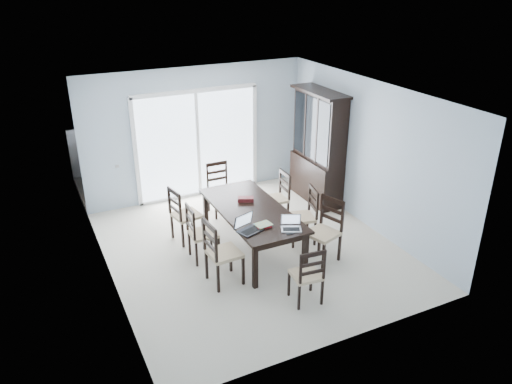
# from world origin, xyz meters

# --- Properties ---
(floor) EXTENTS (5.00, 5.00, 0.00)m
(floor) POSITION_xyz_m (0.00, 0.00, 0.00)
(floor) COLOR beige
(floor) RESTS_ON ground
(ceiling) EXTENTS (5.00, 5.00, 0.00)m
(ceiling) POSITION_xyz_m (0.00, 0.00, 2.60)
(ceiling) COLOR white
(ceiling) RESTS_ON back_wall
(back_wall) EXTENTS (4.50, 0.02, 2.60)m
(back_wall) POSITION_xyz_m (0.00, 2.50, 1.30)
(back_wall) COLOR #A3B4C2
(back_wall) RESTS_ON floor
(wall_left) EXTENTS (0.02, 5.00, 2.60)m
(wall_left) POSITION_xyz_m (-2.25, 0.00, 1.30)
(wall_left) COLOR #A3B4C2
(wall_left) RESTS_ON floor
(wall_right) EXTENTS (0.02, 5.00, 2.60)m
(wall_right) POSITION_xyz_m (2.25, 0.00, 1.30)
(wall_right) COLOR #A3B4C2
(wall_right) RESTS_ON floor
(balcony) EXTENTS (4.50, 2.00, 0.10)m
(balcony) POSITION_xyz_m (0.00, 3.50, -0.05)
(balcony) COLOR gray
(balcony) RESTS_ON ground
(railing) EXTENTS (4.50, 0.06, 1.10)m
(railing) POSITION_xyz_m (0.00, 4.50, 0.55)
(railing) COLOR #99999E
(railing) RESTS_ON balcony
(dining_table) EXTENTS (1.00, 2.20, 0.75)m
(dining_table) POSITION_xyz_m (0.00, 0.00, 0.67)
(dining_table) COLOR black
(dining_table) RESTS_ON floor
(china_hutch) EXTENTS (0.50, 1.38, 2.20)m
(china_hutch) POSITION_xyz_m (2.02, 1.25, 1.07)
(china_hutch) COLOR black
(china_hutch) RESTS_ON floor
(sliding_door) EXTENTS (2.52, 0.05, 2.18)m
(sliding_door) POSITION_xyz_m (0.00, 2.48, 1.09)
(sliding_door) COLOR silver
(sliding_door) RESTS_ON floor
(chair_left_near) EXTENTS (0.49, 0.47, 1.19)m
(chair_left_near) POSITION_xyz_m (-0.86, -0.67, 0.63)
(chair_left_near) COLOR black
(chair_left_near) RESTS_ON floor
(chair_left_mid) EXTENTS (0.43, 0.42, 1.09)m
(chair_left_mid) POSITION_xyz_m (-0.89, 0.09, 0.58)
(chair_left_mid) COLOR black
(chair_left_mid) RESTS_ON floor
(chair_left_far) EXTENTS (0.50, 0.49, 1.13)m
(chair_left_far) POSITION_xyz_m (-0.94, 0.77, 0.60)
(chair_left_far) COLOR black
(chair_left_far) RESTS_ON floor
(chair_right_near) EXTENTS (0.58, 0.57, 1.19)m
(chair_right_near) POSITION_xyz_m (0.94, -0.75, 0.63)
(chair_right_near) COLOR black
(chair_right_near) RESTS_ON floor
(chair_right_mid) EXTENTS (0.51, 0.50, 1.11)m
(chair_right_mid) POSITION_xyz_m (0.96, -0.13, 0.59)
(chair_right_mid) COLOR black
(chair_right_mid) RESTS_ON floor
(chair_right_far) EXTENTS (0.43, 0.42, 1.08)m
(chair_right_far) POSITION_xyz_m (0.91, 0.74, 0.57)
(chair_right_far) COLOR black
(chair_right_far) RESTS_ON floor
(chair_end_near) EXTENTS (0.42, 0.43, 1.02)m
(chair_end_near) POSITION_xyz_m (0.07, -1.66, 0.54)
(chair_end_near) COLOR black
(chair_end_near) RESTS_ON floor
(chair_end_far) EXTENTS (0.42, 0.43, 1.12)m
(chair_end_far) POSITION_xyz_m (0.07, 1.56, 0.59)
(chair_end_far) COLOR black
(chair_end_far) RESTS_ON floor
(laptop_dark) EXTENTS (0.41, 0.34, 0.24)m
(laptop_dark) POSITION_xyz_m (-0.34, -0.67, 0.81)
(laptop_dark) COLOR black
(laptop_dark) RESTS_ON dining_table
(laptop_silver) EXTENTS (0.36, 0.32, 0.21)m
(laptop_silver) POSITION_xyz_m (0.22, -0.89, 0.80)
(laptop_silver) COLOR #B4B4B7
(laptop_silver) RESTS_ON dining_table
(book_stack) EXTENTS (0.26, 0.22, 0.04)m
(book_stack) POSITION_xyz_m (-0.11, -0.62, 0.77)
(book_stack) COLOR maroon
(book_stack) RESTS_ON dining_table
(cell_phone) EXTENTS (0.10, 0.06, 0.01)m
(cell_phone) POSITION_xyz_m (0.14, -1.00, 0.76)
(cell_phone) COLOR black
(cell_phone) RESTS_ON dining_table
(game_box) EXTENTS (0.29, 0.22, 0.06)m
(game_box) POSITION_xyz_m (0.04, 0.30, 0.78)
(game_box) COLOR #470E1D
(game_box) RESTS_ON dining_table
(hot_tub) EXTENTS (2.03, 1.88, 0.90)m
(hot_tub) POSITION_xyz_m (-0.95, 3.43, 0.45)
(hot_tub) COLOR brown
(hot_tub) RESTS_ON balcony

